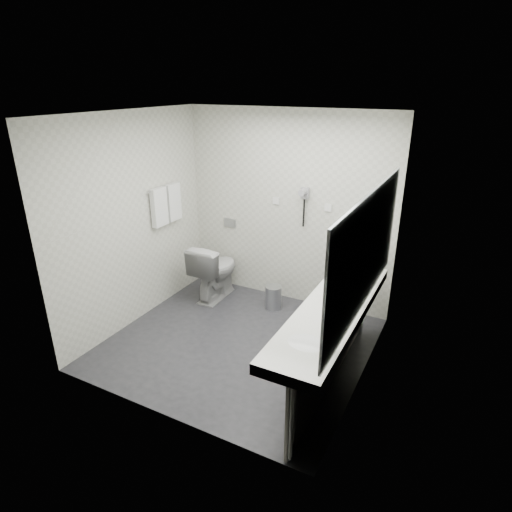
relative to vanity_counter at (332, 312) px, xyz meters
The scene contains 31 objects.
floor 1.39m from the vanity_counter, 169.92° to the left, with size 2.80×2.80×0.00m, color #28282D.
ceiling 2.05m from the vanity_counter, 169.92° to the left, with size 2.80×2.80×0.00m, color silver.
wall_back 1.93m from the vanity_counter, 126.87° to the left, with size 2.80×2.80×0.00m, color beige.
wall_front 1.64m from the vanity_counter, 135.64° to the right, with size 2.80×2.80×0.00m, color beige.
wall_left 2.57m from the vanity_counter, behind, with size 2.60×2.60×0.00m, color beige.
wall_right 0.56m from the vanity_counter, 36.03° to the left, with size 2.60×2.60×0.00m, color beige.
vanity_counter is the anchor object (origin of this frame).
vanity_panel 0.43m from the vanity_counter, ahead, with size 0.03×2.15×0.75m, color gray.
vanity_post_near 1.12m from the vanity_counter, 86.97° to the right, with size 0.06×0.06×0.75m, color silver.
vanity_post_far 1.12m from the vanity_counter, 86.97° to the left, with size 0.06×0.06×0.75m, color silver.
mirror 0.70m from the vanity_counter, ahead, with size 0.02×2.20×1.05m, color #B2BCC6.
basin_near 0.65m from the vanity_counter, 90.00° to the right, with size 0.40×0.31×0.05m, color silver.
basin_far 0.65m from the vanity_counter, 90.00° to the left, with size 0.40×0.31×0.05m, color silver.
faucet_near 0.69m from the vanity_counter, 73.30° to the right, with size 0.04×0.04×0.15m, color silver.
faucet_far 0.69m from the vanity_counter, 73.30° to the left, with size 0.04×0.04×0.15m, color silver.
soap_bottle_a 0.14m from the vanity_counter, 114.65° to the left, with size 0.05×0.05×0.12m, color white.
soap_bottle_b 0.24m from the vanity_counter, 64.65° to the left, with size 0.07×0.07×0.08m, color white.
glass_left 0.28m from the vanity_counter, 41.58° to the left, with size 0.07×0.07×0.12m, color silver.
glass_right 0.46m from the vanity_counter, 68.21° to the left, with size 0.06×0.06×0.12m, color silver.
toilet 2.27m from the vanity_counter, 151.79° to the left, with size 0.44×0.78×0.79m, color silver.
flush_plate 2.48m from the vanity_counter, 143.06° to the left, with size 0.18×0.02×0.12m, color #B2B5BA.
pedal_bin 1.72m from the vanity_counter, 134.86° to the left, with size 0.21×0.21×0.30m, color #B2B5BA.
bin_lid 1.67m from the vanity_counter, 134.86° to the left, with size 0.21×0.21×0.01m, color #B2B5BA.
towel_rail 2.69m from the vanity_counter, 163.14° to the left, with size 0.02×0.02×0.62m, color silver.
towel_near 2.59m from the vanity_counter, 166.10° to the left, with size 0.07×0.24×0.48m, color white.
towel_far 2.67m from the vanity_counter, 160.15° to the left, with size 0.07×0.24×0.48m, color white.
dryer_cradle 1.85m from the vanity_counter, 120.76° to the left, with size 0.10×0.04×0.14m, color gray.
dryer_barrel 1.81m from the vanity_counter, 122.01° to the left, with size 0.08×0.08×0.14m, color gray.
dryer_cord 1.76m from the vanity_counter, 121.02° to the left, with size 0.02×0.02×0.35m, color black.
switch_plate_a 2.04m from the vanity_counter, 130.59° to the left, with size 0.09×0.02×0.09m, color silver.
switch_plate_b 1.69m from the vanity_counter, 111.13° to the left, with size 0.09×0.02×0.09m, color silver.
Camera 1 is at (2.10, -3.60, 2.78)m, focal length 30.06 mm.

